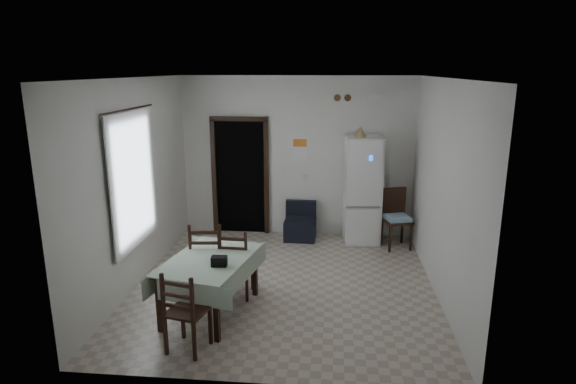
{
  "coord_description": "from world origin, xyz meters",
  "views": [
    {
      "loc": [
        0.65,
        -6.33,
        3.02
      ],
      "look_at": [
        0.0,
        0.5,
        1.25
      ],
      "focal_mm": 30.0,
      "sensor_mm": 36.0,
      "label": 1
    }
  ],
  "objects_px": {
    "navy_seat": "(300,221)",
    "corner_chair": "(397,219)",
    "dining_chair_far_left": "(208,257)",
    "dining_chair_far_right": "(236,262)",
    "dining_table": "(211,285)",
    "fridge": "(362,190)",
    "dining_chair_near_head": "(187,310)"
  },
  "relations": [
    {
      "from": "dining_chair_far_right",
      "to": "dining_chair_far_left",
      "type": "bearing_deg",
      "value": 2.16
    },
    {
      "from": "corner_chair",
      "to": "fridge",
      "type": "bearing_deg",
      "value": 139.37
    },
    {
      "from": "corner_chair",
      "to": "dining_chair_far_right",
      "type": "xyz_separation_m",
      "value": [
        -2.39,
        -2.02,
        -0.03
      ]
    },
    {
      "from": "fridge",
      "to": "corner_chair",
      "type": "height_order",
      "value": "fridge"
    },
    {
      "from": "navy_seat",
      "to": "corner_chair",
      "type": "xyz_separation_m",
      "value": [
        1.68,
        -0.27,
        0.17
      ]
    },
    {
      "from": "navy_seat",
      "to": "dining_chair_far_left",
      "type": "distance_m",
      "value": 2.55
    },
    {
      "from": "fridge",
      "to": "dining_chair_far_right",
      "type": "xyz_separation_m",
      "value": [
        -1.8,
        -2.3,
        -0.46
      ]
    },
    {
      "from": "corner_chair",
      "to": "dining_chair_far_left",
      "type": "distance_m",
      "value": 3.44
    },
    {
      "from": "dining_chair_far_right",
      "to": "navy_seat",
      "type": "bearing_deg",
      "value": -104.76
    },
    {
      "from": "dining_table",
      "to": "dining_chair_near_head",
      "type": "xyz_separation_m",
      "value": [
        -0.04,
        -0.85,
        0.11
      ]
    },
    {
      "from": "corner_chair",
      "to": "dining_chair_far_right",
      "type": "relative_size",
      "value": 1.05
    },
    {
      "from": "corner_chair",
      "to": "dining_chair_near_head",
      "type": "distance_m",
      "value": 4.3
    },
    {
      "from": "navy_seat",
      "to": "dining_chair_far_left",
      "type": "relative_size",
      "value": 0.64
    },
    {
      "from": "dining_table",
      "to": "dining_chair_far_right",
      "type": "xyz_separation_m",
      "value": [
        0.23,
        0.51,
        0.12
      ]
    },
    {
      "from": "navy_seat",
      "to": "corner_chair",
      "type": "bearing_deg",
      "value": -7.82
    },
    {
      "from": "fridge",
      "to": "corner_chair",
      "type": "relative_size",
      "value": 1.85
    },
    {
      "from": "dining_chair_near_head",
      "to": "dining_chair_far_right",
      "type": "bearing_deg",
      "value": -87.35
    },
    {
      "from": "dining_chair_far_right",
      "to": "corner_chair",
      "type": "bearing_deg",
      "value": -137.38
    },
    {
      "from": "dining_table",
      "to": "navy_seat",
      "type": "bearing_deg",
      "value": 83.04
    },
    {
      "from": "fridge",
      "to": "navy_seat",
      "type": "relative_size",
      "value": 2.8
    },
    {
      "from": "dining_table",
      "to": "dining_chair_far_left",
      "type": "distance_m",
      "value": 0.56
    },
    {
      "from": "dining_chair_far_left",
      "to": "dining_table",
      "type": "bearing_deg",
      "value": 100.88
    },
    {
      "from": "dining_table",
      "to": "dining_chair_far_left",
      "type": "xyz_separation_m",
      "value": [
        -0.16,
        0.51,
        0.16
      ]
    },
    {
      "from": "corner_chair",
      "to": "dining_table",
      "type": "relative_size",
      "value": 0.73
    },
    {
      "from": "fridge",
      "to": "corner_chair",
      "type": "bearing_deg",
      "value": -30.59
    },
    {
      "from": "navy_seat",
      "to": "corner_chair",
      "type": "height_order",
      "value": "corner_chair"
    },
    {
      "from": "dining_chair_far_left",
      "to": "navy_seat",
      "type": "bearing_deg",
      "value": -121.9
    },
    {
      "from": "dining_chair_far_right",
      "to": "fridge",
      "type": "bearing_deg",
      "value": -125.66
    },
    {
      "from": "navy_seat",
      "to": "dining_chair_far_right",
      "type": "xyz_separation_m",
      "value": [
        -0.71,
        -2.3,
        0.15
      ]
    },
    {
      "from": "navy_seat",
      "to": "dining_table",
      "type": "xyz_separation_m",
      "value": [
        -0.94,
        -2.81,
        0.03
      ]
    },
    {
      "from": "corner_chair",
      "to": "dining_chair_far_right",
      "type": "bearing_deg",
      "value": -155.48
    },
    {
      "from": "fridge",
      "to": "dining_chair_far_right",
      "type": "height_order",
      "value": "fridge"
    }
  ]
}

